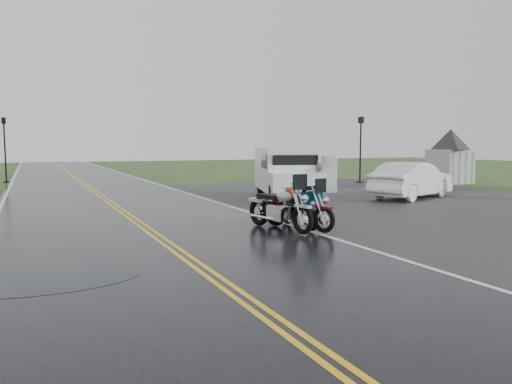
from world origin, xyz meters
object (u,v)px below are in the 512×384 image
at_px(visitor_center, 450,143).
at_px(lamp_post_far_right, 360,150).
at_px(motorcycle_teal, 312,211).
at_px(sedan_white, 412,181).
at_px(person_at_van, 318,185).
at_px(van_white, 272,176).
at_px(lamp_post_far_left, 5,150).
at_px(motorcycle_red, 324,209).
at_px(motorcycle_silver, 303,208).

relative_size(visitor_center, lamp_post_far_right, 4.04).
xyz_separation_m(motorcycle_teal, lamp_post_far_right, (11.33, 13.46, 1.40)).
distance_m(visitor_center, lamp_post_far_right, 5.36).
bearing_deg(sedan_white, person_at_van, 73.54).
xyz_separation_m(van_white, lamp_post_far_right, (9.70, 7.87, 0.88)).
bearing_deg(sedan_white, motorcycle_teal, 102.29).
bearing_deg(visitor_center, lamp_post_far_right, 156.45).
relative_size(motorcycle_teal, lamp_post_far_right, 0.50).
relative_size(person_at_van, lamp_post_far_left, 0.40).
distance_m(visitor_center, motorcycle_red, 19.96).
height_order(motorcycle_red, lamp_post_far_left, lamp_post_far_left).
bearing_deg(motorcycle_silver, lamp_post_far_left, 96.06).
bearing_deg(lamp_post_far_left, person_at_van, -57.52).
bearing_deg(motorcycle_silver, van_white, 58.66).
height_order(van_white, person_at_van, van_white).
bearing_deg(lamp_post_far_left, lamp_post_far_right, -25.06).
bearing_deg(sedan_white, lamp_post_far_left, 21.69).
relative_size(motorcycle_silver, van_white, 0.44).
relative_size(visitor_center, lamp_post_far_left, 4.06).
bearing_deg(lamp_post_far_right, person_at_van, -133.68).
bearing_deg(sedan_white, visitor_center, -75.47).
distance_m(motorcycle_teal, lamp_post_far_left, 23.82).
distance_m(motorcycle_silver, sedan_white, 10.28).
height_order(van_white, lamp_post_far_left, lamp_post_far_left).
xyz_separation_m(motorcycle_red, van_white, (1.49, 5.94, 0.43)).
bearing_deg(motorcycle_red, motorcycle_teal, 91.29).
relative_size(motorcycle_teal, motorcycle_silver, 0.80).
bearing_deg(motorcycle_silver, sedan_white, 21.84).
bearing_deg(lamp_post_far_left, visitor_center, -24.75).
bearing_deg(visitor_center, lamp_post_far_left, 155.25).
xyz_separation_m(motorcycle_silver, lamp_post_far_right, (11.77, 13.78, 1.25)).
bearing_deg(motorcycle_red, sedan_white, 15.98).
xyz_separation_m(visitor_center, van_white, (-14.60, -5.74, -1.29)).
xyz_separation_m(visitor_center, motorcycle_red, (-16.09, -11.68, -1.72)).
bearing_deg(person_at_van, lamp_post_far_left, -84.09).
height_order(sedan_white, lamp_post_far_right, lamp_post_far_right).
height_order(motorcycle_red, sedan_white, sedan_white).
bearing_deg(person_at_van, motorcycle_teal, 30.45).
bearing_deg(motorcycle_teal, sedan_white, 36.16).
height_order(van_white, sedan_white, van_white).
bearing_deg(motorcycle_teal, motorcycle_red, -66.36).
bearing_deg(motorcycle_red, lamp_post_far_left, 89.42).
height_order(motorcycle_silver, van_white, van_white).
bearing_deg(person_at_van, motorcycle_silver, 28.68).
height_order(visitor_center, motorcycle_silver, visitor_center).
relative_size(sedan_white, lamp_post_far_left, 1.17).
relative_size(van_white, sedan_white, 1.22).
xyz_separation_m(van_white, person_at_van, (1.61, -0.60, -0.32)).
relative_size(motorcycle_silver, sedan_white, 0.54).
bearing_deg(lamp_post_far_right, motorcycle_red, -129.01).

